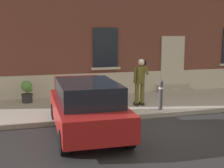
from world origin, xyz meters
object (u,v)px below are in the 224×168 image
Objects in this scene: hatchback_car_red at (87,106)px; bollard_near_person at (161,94)px; planter_charcoal at (27,91)px; person_on_phone at (140,79)px.

bollard_near_person is at bearing 26.25° from hatchback_car_red.
hatchback_car_red is 3.93× the size of bollard_near_person.
hatchback_car_red is at bearing -153.75° from bollard_near_person.
bollard_near_person is (2.92, 1.44, -0.08)m from hatchback_car_red.
planter_charcoal is at bearing 111.83° from hatchback_car_red.
bollard_near_person is 1.22× the size of planter_charcoal.
person_on_phone reaches higher than bollard_near_person.
hatchback_car_red is 4.77× the size of planter_charcoal.
hatchback_car_red is at bearing -148.62° from person_on_phone.
bollard_near_person is 5.11m from planter_charcoal.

